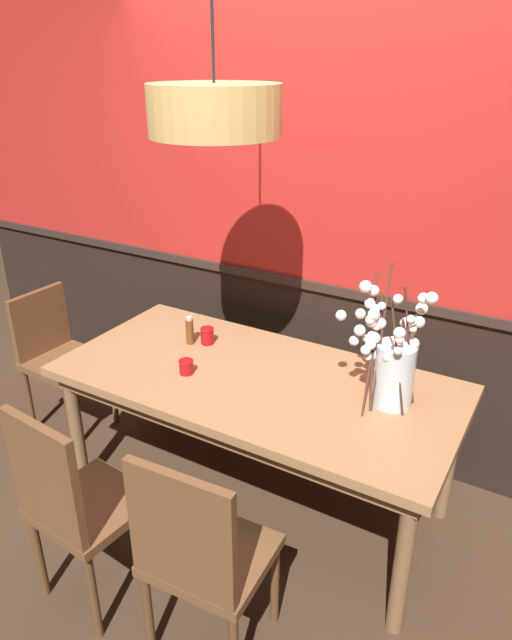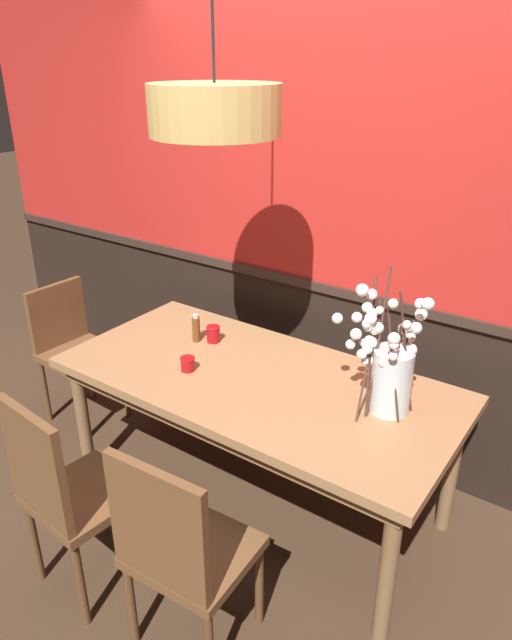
# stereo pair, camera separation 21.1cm
# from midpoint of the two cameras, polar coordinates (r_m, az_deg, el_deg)

# --- Properties ---
(ground_plane) EXTENTS (24.00, 24.00, 0.00)m
(ground_plane) POSITION_cam_midpoint_polar(r_m,az_deg,el_deg) (3.29, 1.92, -17.10)
(ground_plane) COLOR #422D1E
(back_wall) EXTENTS (5.54, 0.14, 2.77)m
(back_wall) POSITION_cam_midpoint_polar(r_m,az_deg,el_deg) (3.22, 9.79, 9.72)
(back_wall) COLOR black
(back_wall) RESTS_ON ground
(dining_table) EXTENTS (1.96, 0.94, 0.76)m
(dining_table) POSITION_cam_midpoint_polar(r_m,az_deg,el_deg) (2.88, 2.11, -7.01)
(dining_table) COLOR #997047
(dining_table) RESTS_ON ground
(chair_far_side_left) EXTENTS (0.47, 0.43, 0.90)m
(chair_far_side_left) POSITION_cam_midpoint_polar(r_m,az_deg,el_deg) (3.76, 6.18, -1.84)
(chair_far_side_left) COLOR brown
(chair_far_side_left) RESTS_ON ground
(chair_near_side_right) EXTENTS (0.46, 0.43, 0.96)m
(chair_near_side_right) POSITION_cam_midpoint_polar(r_m,az_deg,el_deg) (2.30, -4.71, -21.49)
(chair_near_side_right) COLOR brown
(chair_near_side_right) RESTS_ON ground
(chair_near_side_left) EXTENTS (0.45, 0.45, 0.98)m
(chair_near_side_left) POSITION_cam_midpoint_polar(r_m,az_deg,el_deg) (2.59, -15.82, -15.84)
(chair_near_side_left) COLOR brown
(chair_near_side_left) RESTS_ON ground
(chair_head_west_end) EXTENTS (0.45, 0.43, 0.89)m
(chair_head_west_end) POSITION_cam_midpoint_polar(r_m,az_deg,el_deg) (3.81, -16.03, -2.46)
(chair_head_west_end) COLOR brown
(chair_head_west_end) RESTS_ON ground
(vase_with_blossoms) EXTENTS (0.40, 0.31, 0.63)m
(vase_with_blossoms) POSITION_cam_midpoint_polar(r_m,az_deg,el_deg) (2.58, 15.26, -4.77)
(vase_with_blossoms) COLOR silver
(vase_with_blossoms) RESTS_ON dining_table
(candle_holder_nearer_center) EXTENTS (0.08, 0.08, 0.09)m
(candle_holder_nearer_center) POSITION_cam_midpoint_polar(r_m,az_deg,el_deg) (3.15, -2.30, -1.41)
(candle_holder_nearer_center) COLOR #9E0F14
(candle_holder_nearer_center) RESTS_ON dining_table
(candle_holder_nearer_edge) EXTENTS (0.08, 0.08, 0.07)m
(candle_holder_nearer_edge) POSITION_cam_midpoint_polar(r_m,az_deg,el_deg) (2.88, -4.64, -4.34)
(candle_holder_nearer_edge) COLOR #9E0F14
(candle_holder_nearer_edge) RESTS_ON dining_table
(condiment_bottle) EXTENTS (0.04, 0.04, 0.16)m
(condiment_bottle) POSITION_cam_midpoint_polar(r_m,az_deg,el_deg) (3.15, -4.00, -0.87)
(condiment_bottle) COLOR brown
(condiment_bottle) RESTS_ON dining_table
(pendant_lamp) EXTENTS (0.54, 0.54, 0.89)m
(pendant_lamp) POSITION_cam_midpoint_polar(r_m,az_deg,el_deg) (2.47, -1.46, 19.91)
(pendant_lamp) COLOR tan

